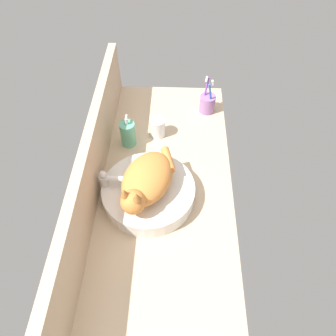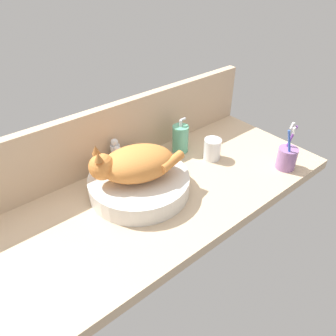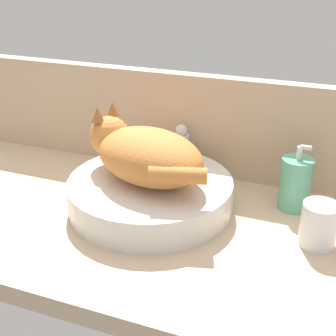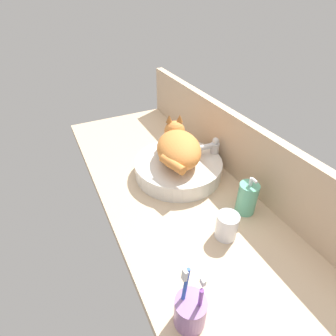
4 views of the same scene
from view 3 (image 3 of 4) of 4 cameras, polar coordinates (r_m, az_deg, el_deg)
ground_plane at (r=98.67cm, az=-1.82°, el=-7.38°), size 134.92×55.78×4.00cm
backsplash_panel at (r=114.29cm, az=3.15°, el=5.37°), size 134.92×3.60×24.51cm
sink_basin at (r=100.68cm, az=-2.17°, el=-3.14°), size 35.23×35.23×6.61cm
cat at (r=97.45cm, az=-2.88°, el=1.77°), size 30.21×24.27×14.00cm
faucet at (r=111.37cm, az=1.38°, el=2.10°), size 3.60×11.85×13.60cm
soap_dispenser at (r=102.91cm, az=15.27°, el=-1.83°), size 6.65×6.65×14.81cm
water_glass at (r=92.75cm, az=17.85°, el=-6.92°), size 6.85×6.85×8.68cm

